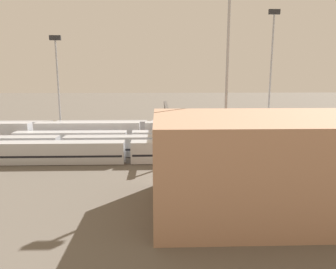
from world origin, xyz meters
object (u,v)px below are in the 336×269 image
at_px(train_on_track_4, 176,145).
at_px(signal_gantry, 167,112).
at_px(maintenance_shed, 326,163).
at_px(light_mast_0, 57,72).
at_px(train_on_track_2, 196,133).
at_px(train_on_track_3, 244,140).
at_px(light_mast_2, 272,58).
at_px(train_on_track_5, 116,152).
at_px(train_on_track_1, 302,131).
at_px(train_on_track_0, 191,128).
at_px(light_mast_1, 228,50).

xyz_separation_m(train_on_track_4, signal_gantry, (1.58, -7.50, 5.50)).
bearing_deg(maintenance_shed, light_mast_0, -46.93).
height_order(train_on_track_2, train_on_track_3, train_on_track_2).
bearing_deg(maintenance_shed, light_mast_2, -101.46).
relative_size(train_on_track_5, train_on_track_1, 1.92).
bearing_deg(train_on_track_4, signal_gantry, -78.09).
height_order(train_on_track_0, light_mast_0, light_mast_0).
bearing_deg(light_mast_2, train_on_track_1, 130.79).
relative_size(train_on_track_3, light_mast_2, 3.04).
height_order(train_on_track_4, light_mast_1, light_mast_1).
distance_m(train_on_track_3, light_mast_1, 23.21).
relative_size(train_on_track_5, light_mast_2, 2.88).
relative_size(train_on_track_1, train_on_track_4, 0.34).
distance_m(light_mast_1, light_mast_2, 35.70).
xyz_separation_m(train_on_track_2, light_mast_2, (-20.53, -12.13, 17.04)).
bearing_deg(train_on_track_3, train_on_track_4, 18.75).
distance_m(train_on_track_4, maintenance_shed, 30.04).
distance_m(train_on_track_1, maintenance_shed, 43.26).
relative_size(train_on_track_3, signal_gantry, 3.19).
xyz_separation_m(train_on_track_1, light_mast_2, (6.16, -7.13, 17.65)).
bearing_deg(maintenance_shed, train_on_track_1, -111.41).
xyz_separation_m(train_on_track_1, light_mast_0, (60.91, -8.19, 14.22)).
xyz_separation_m(train_on_track_2, train_on_track_0, (0.09, -10.00, -0.52)).
bearing_deg(light_mast_2, maintenance_shed, 78.54).
bearing_deg(light_mast_0, train_on_track_0, 174.66).
distance_m(train_on_track_3, light_mast_2, 26.90).
bearing_deg(train_on_track_5, train_on_track_1, -154.99).
distance_m(train_on_track_2, signal_gantry, 8.71).
bearing_deg(train_on_track_3, train_on_track_0, -57.15).
distance_m(train_on_track_1, train_on_track_4, 35.18).
distance_m(train_on_track_2, train_on_track_3, 10.83).
bearing_deg(light_mast_0, train_on_track_4, 141.44).
distance_m(train_on_track_1, light_mast_2, 20.01).
xyz_separation_m(train_on_track_5, train_on_track_1, (-42.88, -20.00, -0.08)).
relative_size(train_on_track_5, light_mast_0, 3.60).
height_order(train_on_track_5, light_mast_0, light_mast_0).
height_order(train_on_track_0, train_on_track_3, train_on_track_0).
height_order(train_on_track_3, light_mast_0, light_mast_0).
bearing_deg(light_mast_0, train_on_track_1, 172.34).
bearing_deg(train_on_track_0, train_on_track_5, 57.22).
bearing_deg(train_on_track_1, train_on_track_2, 10.61).
height_order(light_mast_0, light_mast_1, light_mast_1).
xyz_separation_m(train_on_track_5, light_mast_2, (-36.72, -27.13, 17.57)).
relative_size(train_on_track_2, train_on_track_3, 1.25).
height_order(light_mast_1, light_mast_2, light_mast_2).
bearing_deg(light_mast_0, light_mast_2, 178.89).
distance_m(train_on_track_5, train_on_track_0, 29.73).
bearing_deg(train_on_track_1, maintenance_shed, 68.59).
height_order(train_on_track_5, train_on_track_1, train_on_track_5).
xyz_separation_m(train_on_track_0, light_mast_0, (34.13, -3.19, 14.13)).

